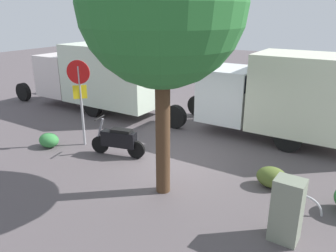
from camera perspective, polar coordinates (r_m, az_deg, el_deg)
The scene contains 10 objects.
ground_plane at distance 10.12m, azimuth 0.98°, elevation -5.98°, with size 60.00×60.00×0.00m, color #524A4D.
box_truck_near at distance 11.95m, azimuth 19.21°, elevation 5.23°, with size 7.02×2.42×3.01m.
box_truck_far at distance 15.33m, azimuth -12.04°, elevation 8.72°, with size 7.89×2.50×2.95m.
motorcycle at distance 10.38m, azimuth -8.51°, elevation -2.40°, with size 1.79×0.67×1.20m.
stop_sign at distance 11.09m, azimuth -14.89°, elevation 6.01°, with size 0.71×0.33×2.85m.
street_tree at distance 7.40m, azimuth -1.02°, elevation 20.19°, with size 3.61×3.61×6.26m.
utility_cabinet at distance 6.99m, azimuth 19.74°, elevation -13.48°, with size 0.55×0.45×1.32m, color gray.
bike_rack_hoop at distance 8.35m, azimuth 22.06°, elevation -13.42°, with size 0.85×0.85×0.05m, color #B7B7BC.
shrub_near_sign at distance 11.71m, azimuth -19.79°, elevation -2.31°, with size 0.70×0.57×0.48m, color #357F3E.
shrub_mid_verge at distance 9.02m, azimuth 17.38°, elevation -8.37°, with size 0.77×0.63×0.53m, color #4E5F28.
Camera 1 is at (-4.48, 7.99, 4.30)m, focal length 35.47 mm.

